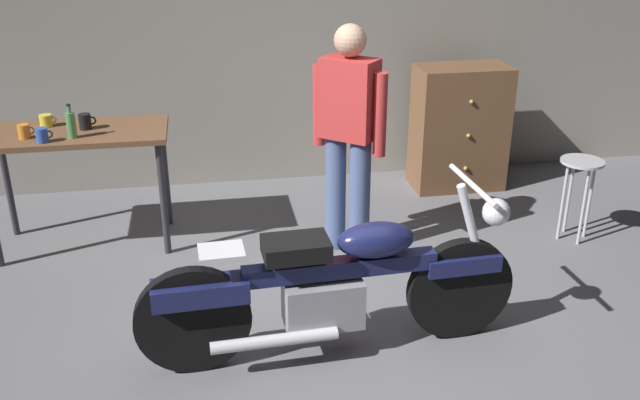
# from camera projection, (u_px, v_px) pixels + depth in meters

# --- Properties ---
(ground_plane) EXTENTS (12.00, 12.00, 0.00)m
(ground_plane) POSITION_uv_depth(u_px,v_px,m) (344.00, 347.00, 4.14)
(ground_plane) COLOR slate
(back_wall) EXTENTS (8.00, 0.12, 3.10)m
(back_wall) POSITION_uv_depth(u_px,v_px,m) (281.00, 8.00, 6.05)
(back_wall) COLOR gray
(back_wall) RESTS_ON ground_plane
(workbench) EXTENTS (1.30, 0.64, 0.90)m
(workbench) POSITION_uv_depth(u_px,v_px,m) (77.00, 146.00, 5.06)
(workbench) COLOR brown
(workbench) RESTS_ON ground_plane
(motorcycle) EXTENTS (2.19, 0.60, 1.00)m
(motorcycle) POSITION_uv_depth(u_px,v_px,m) (335.00, 284.00, 3.93)
(motorcycle) COLOR black
(motorcycle) RESTS_ON ground_plane
(person_standing) EXTENTS (0.46, 0.41, 1.67)m
(person_standing) POSITION_uv_depth(u_px,v_px,m) (349.00, 131.00, 4.92)
(person_standing) COLOR #4D5E8E
(person_standing) RESTS_ON ground_plane
(shop_stool) EXTENTS (0.32, 0.32, 0.64)m
(shop_stool) POSITION_uv_depth(u_px,v_px,m) (580.00, 178.00, 5.26)
(shop_stool) COLOR #B2B2B7
(shop_stool) RESTS_ON ground_plane
(wooden_dresser) EXTENTS (0.80, 0.47, 1.10)m
(wooden_dresser) POSITION_uv_depth(u_px,v_px,m) (459.00, 128.00, 6.23)
(wooden_dresser) COLOR brown
(wooden_dresser) RESTS_ON ground_plane
(mug_black_matte) EXTENTS (0.12, 0.09, 0.11)m
(mug_black_matte) POSITION_uv_depth(u_px,v_px,m) (85.00, 122.00, 5.03)
(mug_black_matte) COLOR black
(mug_black_matte) RESTS_ON workbench
(mug_blue_enamel) EXTENTS (0.11, 0.08, 0.10)m
(mug_blue_enamel) POSITION_uv_depth(u_px,v_px,m) (42.00, 135.00, 4.76)
(mug_blue_enamel) COLOR #2D51AD
(mug_blue_enamel) RESTS_ON workbench
(mug_orange_travel) EXTENTS (0.11, 0.08, 0.10)m
(mug_orange_travel) POSITION_uv_depth(u_px,v_px,m) (24.00, 131.00, 4.84)
(mug_orange_travel) COLOR orange
(mug_orange_travel) RESTS_ON workbench
(mug_yellow_tall) EXTENTS (0.12, 0.09, 0.09)m
(mug_yellow_tall) POSITION_uv_depth(u_px,v_px,m) (46.00, 121.00, 5.09)
(mug_yellow_tall) COLOR yellow
(mug_yellow_tall) RESTS_ON workbench
(bottle) EXTENTS (0.06, 0.06, 0.24)m
(bottle) POSITION_uv_depth(u_px,v_px,m) (71.00, 124.00, 4.83)
(bottle) COLOR #4C8C4C
(bottle) RESTS_ON workbench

